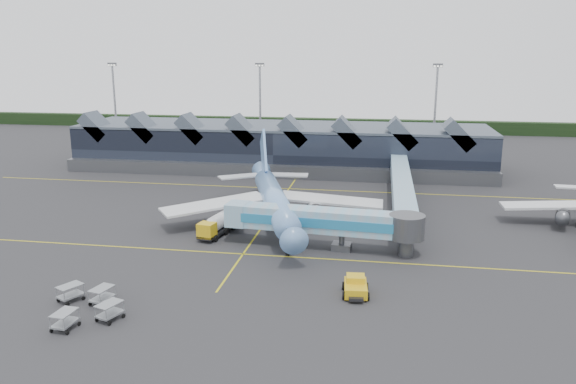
% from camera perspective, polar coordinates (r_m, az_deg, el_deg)
% --- Properties ---
extents(ground, '(260.00, 260.00, 0.00)m').
position_cam_1_polar(ground, '(79.86, -3.20, -4.35)').
color(ground, '#242426').
rests_on(ground, ground).
extents(taxi_stripes, '(120.00, 60.00, 0.01)m').
position_cam_1_polar(taxi_stripes, '(89.20, -1.80, -2.35)').
color(taxi_stripes, gold).
rests_on(taxi_stripes, ground).
extents(tree_line_far, '(260.00, 4.00, 4.00)m').
position_cam_1_polar(tree_line_far, '(186.12, 4.25, 6.83)').
color(tree_line_far, black).
rests_on(tree_line_far, ground).
extents(terminal, '(90.00, 22.25, 12.52)m').
position_cam_1_polar(terminal, '(124.88, -0.75, 4.68)').
color(terminal, black).
rests_on(terminal, ground).
extents(light_masts, '(132.40, 42.56, 22.45)m').
position_cam_1_polar(light_masts, '(137.35, 11.30, 8.46)').
color(light_masts, '#96989E').
rests_on(light_masts, ground).
extents(main_airliner, '(32.68, 38.50, 12.67)m').
position_cam_1_polar(main_airliner, '(84.79, -1.47, -0.61)').
color(main_airliner, '#719FE5').
rests_on(main_airliner, ground).
extents(jet_bridge, '(26.15, 6.08, 5.49)m').
position_cam_1_polar(jet_bridge, '(73.08, 4.62, -3.09)').
color(jet_bridge, '#80B8D5').
rests_on(jet_bridge, ground).
extents(fuel_truck, '(3.78, 8.88, 2.95)m').
position_cam_1_polar(fuel_truck, '(79.97, -7.09, -3.17)').
color(fuel_truck, black).
rests_on(fuel_truck, ground).
extents(pushback_tug, '(3.06, 4.55, 1.93)m').
position_cam_1_polar(pushback_tug, '(60.93, 6.88, -9.55)').
color(pushback_tug, gold).
rests_on(pushback_tug, ground).
extents(baggage_carts, '(8.51, 8.51, 1.74)m').
position_cam_1_polar(baggage_carts, '(59.92, -19.73, -10.63)').
color(baggage_carts, '#969A9E').
rests_on(baggage_carts, ground).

